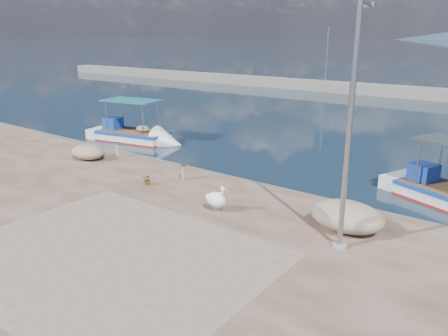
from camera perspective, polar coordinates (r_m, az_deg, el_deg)
ground at (r=15.88m, az=-8.36°, el=-7.72°), size 1400.00×1400.00×0.00m
quay_patch at (r=13.22m, az=-14.71°, el=-11.04°), size 9.00×7.00×0.01m
breakwater at (r=51.43m, az=25.39°, el=8.74°), size 120.00×2.20×7.50m
boat_left at (r=28.95m, az=-11.84°, el=4.00°), size 6.71×3.31×3.09m
pelican at (r=15.58m, az=-0.98°, el=-4.10°), size 1.05×0.52×1.02m
lamp_post at (r=12.65m, az=15.97°, el=3.57°), size 0.44×0.96×7.00m
bollard_near at (r=19.13m, az=-5.34°, el=-0.47°), size 0.22×0.22×0.68m
bollard_far at (r=23.26m, az=-13.73°, el=2.42°), size 0.26×0.26×0.78m
potted_plant at (r=18.70m, az=-9.96°, el=-1.50°), size 0.45×0.40×0.47m
net_pile_c at (r=14.73m, az=15.76°, el=-6.09°), size 2.42×1.73×0.95m
net_pile_b at (r=23.32m, az=-17.32°, el=2.03°), size 1.89×1.47×0.73m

